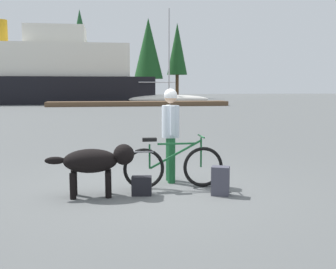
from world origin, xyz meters
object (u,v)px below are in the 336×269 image
(backpack, at_px, (220,181))
(sailboat_moored, at_px, (169,99))
(dog, at_px, (96,161))
(person_cyclist, at_px, (171,126))
(bicycle, at_px, (173,166))
(handbag_pannier, at_px, (142,186))
(ferry_boat, at_px, (35,75))

(backpack, height_order, sailboat_moored, sailboat_moored)
(dog, bearing_deg, person_cyclist, 31.58)
(backpack, bearing_deg, bicycle, 140.03)
(dog, relative_size, sailboat_moored, 0.16)
(backpack, height_order, handbag_pannier, backpack)
(person_cyclist, distance_m, sailboat_moored, 32.01)
(handbag_pannier, height_order, ferry_boat, ferry_boat)
(bicycle, bearing_deg, backpack, -39.97)
(person_cyclist, relative_size, dog, 1.22)
(dog, height_order, ferry_boat, ferry_boat)
(bicycle, distance_m, handbag_pannier, 0.73)
(backpack, relative_size, sailboat_moored, 0.05)
(dog, height_order, handbag_pannier, dog)
(person_cyclist, height_order, sailboat_moored, sailboat_moored)
(backpack, xyz_separation_m, ferry_boat, (-9.01, 36.92, 2.62))
(dog, distance_m, backpack, 2.02)
(bicycle, bearing_deg, ferry_boat, 102.90)
(bicycle, distance_m, sailboat_moored, 32.47)
(bicycle, xyz_separation_m, dog, (-1.30, -0.34, 0.18))
(ferry_boat, relative_size, sailboat_moored, 2.65)
(backpack, xyz_separation_m, handbag_pannier, (-1.26, 0.19, -0.08))
(backpack, distance_m, ferry_boat, 38.09)
(dog, distance_m, sailboat_moored, 33.03)
(person_cyclist, relative_size, ferry_boat, 0.07)
(sailboat_moored, bearing_deg, person_cyclist, -98.59)
(ferry_boat, bearing_deg, bicycle, -77.10)
(handbag_pannier, bearing_deg, dog, 176.52)
(backpack, relative_size, handbag_pannier, 1.47)
(dog, height_order, sailboat_moored, sailboat_moored)
(bicycle, xyz_separation_m, sailboat_moored, (4.81, 32.11, 0.12))
(bicycle, height_order, backpack, bicycle)
(handbag_pannier, bearing_deg, ferry_boat, 101.91)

